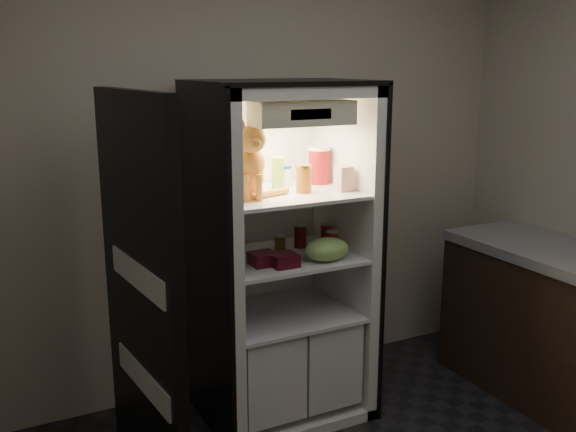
# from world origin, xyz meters

# --- Properties ---
(room_shell) EXTENTS (3.60, 3.60, 3.60)m
(room_shell) POSITION_xyz_m (0.00, 0.00, 1.62)
(room_shell) COLOR white
(room_shell) RESTS_ON floor
(refrigerator) EXTENTS (0.90, 0.72, 1.88)m
(refrigerator) POSITION_xyz_m (0.00, 1.38, 0.79)
(refrigerator) COLOR white
(refrigerator) RESTS_ON floor
(fridge_door) EXTENTS (0.14, 0.87, 1.85)m
(fridge_door) POSITION_xyz_m (-0.85, 1.06, 0.91)
(fridge_door) COLOR black
(fridge_door) RESTS_ON floor
(tabby_cat) EXTENTS (0.34, 0.40, 0.41)m
(tabby_cat) POSITION_xyz_m (-0.23, 1.29, 1.44)
(tabby_cat) COLOR #CA5D19
(tabby_cat) RESTS_ON refrigerator
(parmesan_shaker) EXTENTS (0.07, 0.07, 0.18)m
(parmesan_shaker) POSITION_xyz_m (0.01, 1.40, 1.38)
(parmesan_shaker) COLOR green
(parmesan_shaker) RESTS_ON refrigerator
(mayo_tub) EXTENTS (0.08, 0.08, 0.12)m
(mayo_tub) POSITION_xyz_m (0.08, 1.47, 1.35)
(mayo_tub) COLOR white
(mayo_tub) RESTS_ON refrigerator
(salsa_jar) EXTENTS (0.08, 0.08, 0.15)m
(salsa_jar) POSITION_xyz_m (0.09, 1.26, 1.36)
(salsa_jar) COLOR maroon
(salsa_jar) RESTS_ON refrigerator
(pepper_jar) EXTENTS (0.12, 0.12, 0.21)m
(pepper_jar) POSITION_xyz_m (0.29, 1.45, 1.39)
(pepper_jar) COLOR maroon
(pepper_jar) RESTS_ON refrigerator
(cream_carton) EXTENTS (0.08, 0.08, 0.13)m
(cream_carton) POSITION_xyz_m (0.30, 1.19, 1.36)
(cream_carton) COLOR white
(cream_carton) RESTS_ON refrigerator
(soda_can_a) EXTENTS (0.07, 0.07, 0.13)m
(soda_can_a) POSITION_xyz_m (0.15, 1.41, 1.00)
(soda_can_a) COLOR black
(soda_can_a) RESTS_ON refrigerator
(soda_can_b) EXTENTS (0.07, 0.07, 0.13)m
(soda_can_b) POSITION_xyz_m (0.30, 1.38, 1.00)
(soda_can_b) COLOR black
(soda_can_b) RESTS_ON refrigerator
(soda_can_c) EXTENTS (0.07, 0.07, 0.13)m
(soda_can_c) POSITION_xyz_m (0.24, 1.21, 1.01)
(soda_can_c) COLOR black
(soda_can_c) RESTS_ON refrigerator
(condiment_jar) EXTENTS (0.06, 0.06, 0.09)m
(condiment_jar) POSITION_xyz_m (0.03, 1.42, 0.98)
(condiment_jar) COLOR brown
(condiment_jar) RESTS_ON refrigerator
(grape_bag) EXTENTS (0.25, 0.18, 0.12)m
(grape_bag) POSITION_xyz_m (0.16, 1.13, 1.00)
(grape_bag) COLOR #87C05A
(grape_bag) RESTS_ON refrigerator
(berry_box_left) EXTENTS (0.13, 0.13, 0.07)m
(berry_box_left) POSITION_xyz_m (-0.17, 1.21, 0.97)
(berry_box_left) COLOR #4B0C18
(berry_box_left) RESTS_ON refrigerator
(berry_box_right) EXTENTS (0.13, 0.13, 0.07)m
(berry_box_right) POSITION_xyz_m (-0.09, 1.14, 0.97)
(berry_box_right) COLOR #4B0C18
(berry_box_right) RESTS_ON refrigerator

